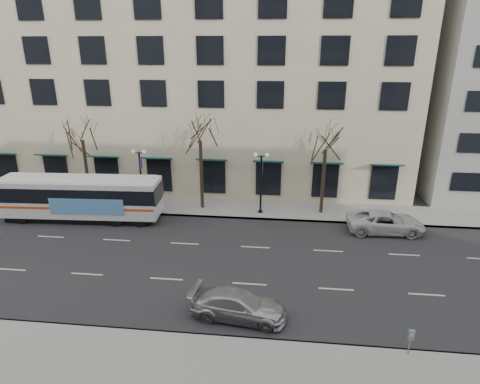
# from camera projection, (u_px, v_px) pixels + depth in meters

# --- Properties ---
(ground) EXTENTS (160.00, 160.00, 0.00)m
(ground) POSITION_uv_depth(u_px,v_px,m) (176.00, 260.00, 26.17)
(ground) COLOR black
(ground) RESTS_ON ground
(sidewalk_far) EXTENTS (80.00, 4.00, 0.15)m
(sidewalk_far) POSITION_uv_depth(u_px,v_px,m) (261.00, 209.00, 34.04)
(sidewalk_far) COLOR gray
(sidewalk_far) RESTS_ON ground
(building_hotel) EXTENTS (40.00, 20.00, 24.00)m
(building_hotel) POSITION_uv_depth(u_px,v_px,m) (203.00, 58.00, 41.86)
(building_hotel) COLOR #BEB191
(building_hotel) RESTS_ON ground
(tree_far_left) EXTENTS (3.60, 3.60, 8.34)m
(tree_far_left) POSITION_uv_depth(u_px,v_px,m) (81.00, 129.00, 33.10)
(tree_far_left) COLOR black
(tree_far_left) RESTS_ON ground
(tree_far_mid) EXTENTS (3.60, 3.60, 8.55)m
(tree_far_mid) POSITION_uv_depth(u_px,v_px,m) (200.00, 129.00, 32.01)
(tree_far_mid) COLOR black
(tree_far_mid) RESTS_ON ground
(tree_far_right) EXTENTS (3.60, 3.60, 8.06)m
(tree_far_right) POSITION_uv_depth(u_px,v_px,m) (326.00, 138.00, 31.17)
(tree_far_right) COLOR black
(tree_far_right) RESTS_ON ground
(lamp_post_left) EXTENTS (1.22, 0.45, 5.21)m
(lamp_post_left) POSITION_uv_depth(u_px,v_px,m) (141.00, 176.00, 33.32)
(lamp_post_left) COLOR black
(lamp_post_left) RESTS_ON ground
(lamp_post_right) EXTENTS (1.22, 0.45, 5.21)m
(lamp_post_right) POSITION_uv_depth(u_px,v_px,m) (261.00, 180.00, 32.31)
(lamp_post_right) COLOR black
(lamp_post_right) RESTS_ON ground
(city_bus) EXTENTS (12.80, 3.38, 3.44)m
(city_bus) POSITION_uv_depth(u_px,v_px,m) (81.00, 197.00, 31.76)
(city_bus) COLOR silver
(city_bus) RESTS_ON ground
(silver_car) EXTENTS (5.14, 2.57, 1.43)m
(silver_car) POSITION_uv_depth(u_px,v_px,m) (238.00, 305.00, 20.44)
(silver_car) COLOR #ADAEB5
(silver_car) RESTS_ON ground
(white_pickup) EXTENTS (5.68, 2.73, 1.56)m
(white_pickup) POSITION_uv_depth(u_px,v_px,m) (385.00, 222.00, 29.90)
(white_pickup) COLOR silver
(white_pickup) RESTS_ON ground
(pay_station) EXTENTS (0.27, 0.18, 1.23)m
(pay_station) POSITION_uv_depth(u_px,v_px,m) (411.00, 337.00, 17.71)
(pay_station) COLOR gray
(pay_station) RESTS_ON sidewalk_near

